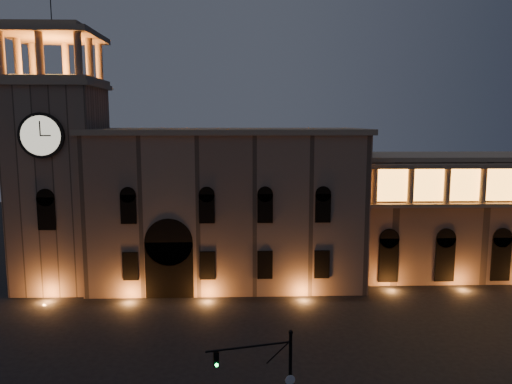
{
  "coord_description": "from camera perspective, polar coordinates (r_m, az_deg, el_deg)",
  "views": [
    {
      "loc": [
        -0.62,
        -34.62,
        18.49
      ],
      "look_at": [
        1.06,
        16.0,
        11.22
      ],
      "focal_mm": 35.0,
      "sensor_mm": 36.0,
      "label": 1
    }
  ],
  "objects": [
    {
      "name": "government_building",
      "position": [
        57.4,
        -3.33,
        -1.59
      ],
      "size": [
        30.8,
        12.8,
        17.6
      ],
      "color": "#816654",
      "rests_on": "ground"
    },
    {
      "name": "colonnade_wing",
      "position": [
        67.94,
        26.85,
        -2.17
      ],
      "size": [
        40.6,
        11.5,
        14.5
      ],
      "color": "#7C614F",
      "rests_on": "ground"
    },
    {
      "name": "ground",
      "position": [
        39.25,
        -0.82,
        -19.93
      ],
      "size": [
        160.0,
        160.0,
        0.0
      ],
      "primitive_type": "plane",
      "color": "black",
      "rests_on": "ground"
    },
    {
      "name": "clock_tower",
      "position": [
        59.34,
        -21.48,
        1.81
      ],
      "size": [
        9.8,
        9.8,
        32.4
      ],
      "color": "#816654",
      "rests_on": "ground"
    }
  ]
}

